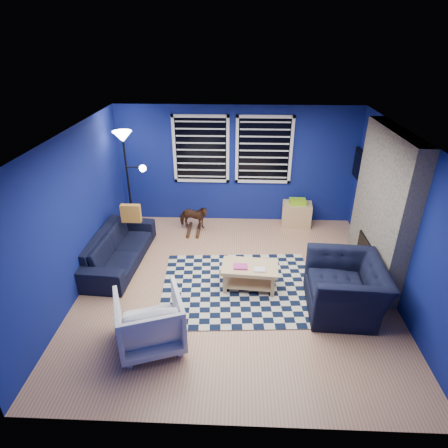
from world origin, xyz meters
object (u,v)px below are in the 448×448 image
tv (362,168)px  floor_lamp (126,151)px  armchair_bent (150,320)px  cabinet (297,214)px  rocking_horse (193,217)px  sofa (119,248)px  armchair_big (345,287)px  coffee_table (250,272)px

tv → floor_lamp: size_ratio=0.47×
tv → armchair_bent: tv is taller
tv → floor_lamp: bearing=-177.5°
floor_lamp → cabinet: bearing=7.5°
rocking_horse → floor_lamp: 1.87m
sofa → floor_lamp: 1.86m
armchair_bent → rocking_horse: bearing=-112.9°
armchair_big → rocking_horse: size_ratio=1.93×
rocking_horse → tv: bearing=-78.5°
coffee_table → cabinet: bearing=65.2°
armchair_big → cabinet: armchair_big is taller
floor_lamp → tv: bearing=2.5°
armchair_bent → coffee_table: 1.86m
tv → armchair_bent: (-3.54, -3.33, -1.01)m
tv → armchair_big: tv is taller
sofa → armchair_big: armchair_big is taller
coffee_table → floor_lamp: size_ratio=0.44×
tv → sofa: (-4.55, -1.38, -1.10)m
tv → coffee_table: 3.20m
tv → sofa: 4.88m
tv → armchair_bent: bearing=-136.8°
sofa → cabinet: (3.41, 1.63, -0.03)m
floor_lamp → armchair_big: bearing=-31.3°
tv → cabinet: tv is taller
armchair_big → rocking_horse: armchair_big is taller
tv → armchair_big: size_ratio=0.82×
cabinet → rocking_horse: bearing=-164.0°
sofa → cabinet: bearing=-60.6°
armchair_big → floor_lamp: (-3.79, 2.30, 1.35)m
tv → rocking_horse: size_ratio=1.59×
armchair_bent → floor_lamp: 3.56m
armchair_bent → floor_lamp: (-1.03, 3.13, 1.35)m
armchair_bent → floor_lamp: floor_lamp is taller
armchair_big → cabinet: 2.78m
rocking_horse → cabinet: rocking_horse is taller
cabinet → armchair_big: bearing=-76.9°
sofa → floor_lamp: floor_lamp is taller
armchair_bent → rocking_horse: 3.19m
armchair_bent → cabinet: bearing=-142.9°
tv → floor_lamp: (-4.57, -0.20, 0.34)m
tv → coffee_table: tv is taller
armchair_big → armchair_bent: (-2.76, -0.83, -0.00)m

